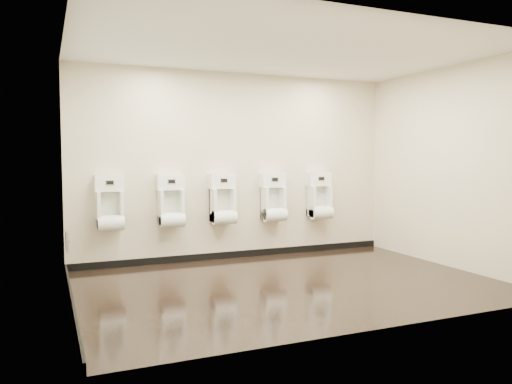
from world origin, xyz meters
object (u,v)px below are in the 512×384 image
Objects in this scene: urinal_0 at (110,207)px; urinal_4 at (320,199)px; urinal_1 at (171,205)px; urinal_3 at (273,201)px; urinal_2 at (223,203)px; access_panel at (67,241)px.

urinal_0 and urinal_4 have the same top height.
urinal_1 is at bearing 0.00° from urinal_0.
urinal_3 is 0.82m from urinal_4.
urinal_3 is at bearing 180.00° from urinal_4.
urinal_0 is 0.84m from urinal_1.
urinal_0 is at bearing 180.00° from urinal_2.
urinal_0 is 1.00× the size of urinal_3.
urinal_0 is at bearing 180.00° from urinal_3.
urinal_2 is at bearing 0.00° from urinal_0.
urinal_3 is (1.60, 0.00, 0.00)m from urinal_1.
urinal_1 is (1.41, 0.42, 0.36)m from access_panel.
urinal_2 is 1.64m from urinal_4.
urinal_3 is at bearing 0.00° from urinal_1.
urinal_4 is at bearing 0.00° from urinal_1.
urinal_3 is at bearing 7.93° from access_panel.
urinal_0 is 1.00× the size of urinal_1.
urinal_1 is at bearing 16.59° from access_panel.
urinal_4 is (0.82, 0.00, 0.00)m from urinal_3.
urinal_4 is (2.42, 0.00, 0.00)m from urinal_1.
urinal_1 is 1.00× the size of urinal_2.
access_panel is 3.87m from urinal_4.
urinal_2 is (1.62, 0.00, 0.00)m from urinal_0.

